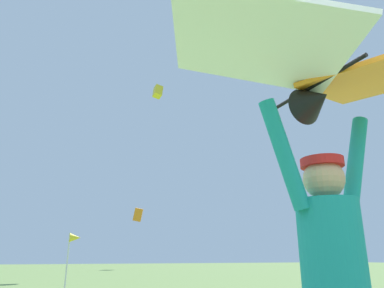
# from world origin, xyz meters

# --- Properties ---
(kite_flyer_person) EXTENTS (0.81, 0.35, 1.92)m
(kite_flyer_person) POSITION_xyz_m (0.18, 0.22, 0.94)
(kite_flyer_person) COLOR #424751
(kite_flyer_person) RESTS_ON ground
(held_stunt_kite) EXTENTS (2.11, 1.14, 0.43)m
(held_stunt_kite) POSITION_xyz_m (0.19, 0.12, 2.14)
(held_stunt_kite) COLOR black
(distant_kite_yellow_low_left) EXTENTS (0.81, 0.86, 1.16)m
(distant_kite_yellow_low_left) POSITION_xyz_m (5.80, 23.39, 13.40)
(distant_kite_yellow_low_left) COLOR yellow
(distant_kite_orange_mid_right) EXTENTS (1.10, 1.16, 1.44)m
(distant_kite_orange_mid_right) POSITION_xyz_m (7.10, 33.63, 4.99)
(distant_kite_orange_mid_right) COLOR orange
(marker_flag) EXTENTS (0.30, 0.24, 1.68)m
(marker_flag) POSITION_xyz_m (-0.49, 8.89, 1.45)
(marker_flag) COLOR silver
(marker_flag) RESTS_ON ground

